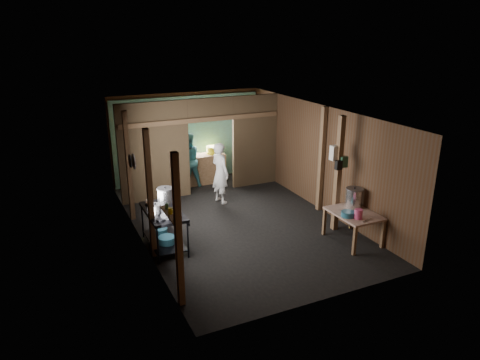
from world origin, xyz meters
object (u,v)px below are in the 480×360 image
gas_range (164,229)px  stock_pot (354,198)px  yellow_tub (213,150)px  cook (220,173)px  prep_table (353,227)px  pink_bucket (358,214)px  stove_pot_large (165,196)px

gas_range → stock_pot: (3.91, -1.14, 0.44)m
gas_range → yellow_tub: (2.48, 3.49, 0.55)m
stock_pot → cook: bearing=122.2°
prep_table → cook: bearing=117.3°
yellow_tub → cook: (-0.46, -1.63, -0.16)m
pink_bucket → stock_pot: bearing=59.9°
pink_bucket → yellow_tub: bearing=102.1°
cook → stove_pot_large: bearing=113.2°
prep_table → gas_range: bearing=159.1°
prep_table → stove_pot_large: size_ratio=3.17×
gas_range → prep_table: gas_range is taller
stock_pot → cook: 3.54m
stock_pot → pink_bucket: 0.65m
pink_bucket → cook: size_ratio=0.12×
yellow_tub → cook: cook is taller
gas_range → yellow_tub: bearing=54.6°
prep_table → stock_pot: stock_pot is taller
yellow_tub → cook: 1.70m
yellow_tub → cook: bearing=-105.6°
gas_range → cook: 2.77m
stock_pot → yellow_tub: bearing=107.2°
stock_pot → pink_bucket: stock_pot is taller
pink_bucket → prep_table: bearing=65.9°
prep_table → pink_bucket: pink_bucket is taller
stock_pot → yellow_tub: (-1.43, 4.62, 0.10)m
gas_range → prep_table: (3.71, -1.42, -0.08)m
yellow_tub → pink_bucket: bearing=-77.9°
stove_pot_large → yellow_tub: stove_pot_large is taller
stove_pot_large → stock_pot: (3.74, -1.53, -0.12)m
yellow_tub → stock_pot: bearing=-72.8°
yellow_tub → prep_table: bearing=-75.9°
gas_range → pink_bucket: size_ratio=7.01×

